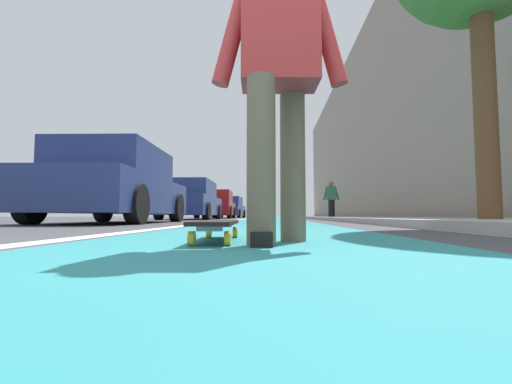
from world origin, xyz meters
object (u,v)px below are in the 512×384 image
object	(u,v)px
parked_car_end	(230,208)
traffic_light	(251,179)
pedestrian_distant	(331,197)
skater_person	(279,64)
parked_car_far	(216,205)
parked_car_mid	(191,201)
parked_car_near	(117,187)
skateboard	(217,225)

from	to	relation	value
parked_car_end	traffic_light	world-z (taller)	traffic_light
parked_car_end	pedestrian_distant	size ratio (longest dim) A/B	2.74
skater_person	pedestrian_distant	world-z (taller)	pedestrian_distant
pedestrian_distant	parked_car_far	bearing A→B (deg)	57.71
parked_car_mid	parked_car_near	bearing A→B (deg)	-179.93
traffic_light	parked_car_far	bearing A→B (deg)	168.98
parked_car_mid	pedestrian_distant	bearing A→B (deg)	-69.31
parked_car_far	parked_car_near	bearing A→B (deg)	179.85
parked_car_end	skater_person	bearing A→B (deg)	-172.26
skater_person	traffic_light	bearing A→B (deg)	3.89
skater_person	parked_car_mid	world-z (taller)	skater_person
skater_person	parked_car_near	bearing A→B (deg)	32.19
skater_person	parked_car_mid	size ratio (longest dim) A/B	0.37
skateboard	parked_car_end	xyz separation A→B (m)	(22.68, 2.76, 0.60)
parked_car_far	parked_car_end	size ratio (longest dim) A/B	0.92
skateboard	parked_car_end	world-z (taller)	parked_car_end
skateboard	parked_car_far	bearing A→B (deg)	9.26
skater_person	traffic_light	distance (m)	24.61
pedestrian_distant	traffic_light	bearing A→B (deg)	20.86
skateboard	pedestrian_distant	size ratio (longest dim) A/B	0.51
parked_car_end	skateboard	bearing A→B (deg)	-173.07
skateboard	parked_car_near	bearing A→B (deg)	30.01
parked_car_far	traffic_light	xyz separation A→B (m)	(7.40, -1.44, 2.22)
skater_person	parked_car_end	size ratio (longest dim) A/B	0.36
pedestrian_distant	parked_car_mid	bearing A→B (deg)	110.69
parked_car_near	pedestrian_distant	size ratio (longest dim) A/B	2.57
skateboard	parked_car_near	world-z (taller)	parked_car_near
parked_car_mid	parked_car_far	xyz separation A→B (m)	(5.68, -0.04, 0.02)
skater_person	parked_car_mid	distance (m)	11.82
parked_car_near	skater_person	bearing A→B (deg)	-147.81
parked_car_near	parked_car_end	distance (m)	17.85
parked_car_far	traffic_light	world-z (taller)	traffic_light
parked_car_mid	pedestrian_distant	world-z (taller)	pedestrian_distant
parked_car_near	traffic_light	bearing A→B (deg)	-4.32
parked_car_mid	skateboard	bearing A→B (deg)	-166.01
parked_car_end	traffic_light	bearing A→B (deg)	-41.19
skater_person	parked_car_near	distance (m)	5.89
skateboard	parked_car_end	bearing A→B (deg)	6.93
parked_car_near	pedestrian_distant	xyz separation A→B (m)	(8.54, -5.65, 0.23)
skateboard	parked_car_mid	distance (m)	11.60
skateboard	parked_car_far	size ratio (longest dim) A/B	0.20
skater_person	pedestrian_distant	xyz separation A→B (m)	(13.52, -2.51, 0.01)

